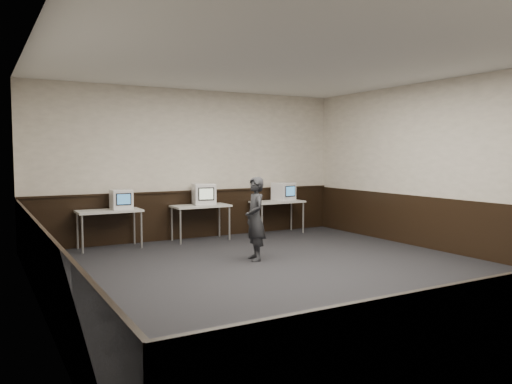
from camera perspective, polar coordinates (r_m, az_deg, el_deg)
floor at (r=7.55m, az=4.61°, el=-9.60°), size 8.00×8.00×0.00m
ceiling at (r=7.46m, az=4.77°, el=14.99°), size 8.00×8.00×0.00m
back_wall at (r=10.88m, az=-7.21°, el=3.16°), size 7.00×0.00×7.00m
left_wall at (r=6.11m, az=-23.67°, el=1.92°), size 0.00×8.00×8.00m
right_wall at (r=9.74m, az=22.04°, el=2.74°), size 0.00×8.00×8.00m
wainscot_back at (r=10.94m, az=-7.11°, el=-2.61°), size 6.98×0.04×1.00m
wainscot_left at (r=6.25m, az=-23.17°, el=-8.20°), size 0.04×7.98×1.00m
wainscot_right at (r=9.81m, az=21.78°, el=-3.70°), size 0.04×7.98×1.00m
wainscot_rail at (r=10.87m, az=-7.10°, el=0.10°), size 6.98×0.06×0.04m
desk_left at (r=9.99m, az=-16.43°, el=-2.39°), size 1.20×0.60×0.75m
desk_center at (r=10.57m, az=-6.34°, el=-1.87°), size 1.20×0.60×0.75m
desk_right at (r=11.44m, az=2.45°, el=-1.37°), size 1.20×0.60×0.75m
emac_left at (r=10.03m, az=-15.14°, el=-0.81°), size 0.39×0.42×0.39m
emac_center at (r=10.62m, az=-5.98°, el=-0.24°), size 0.53×0.55×0.45m
emac_right at (r=11.53m, az=3.18°, el=0.05°), size 0.49×0.51×0.41m
person at (r=8.54m, az=-0.09°, el=-3.08°), size 0.44×0.58×1.43m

